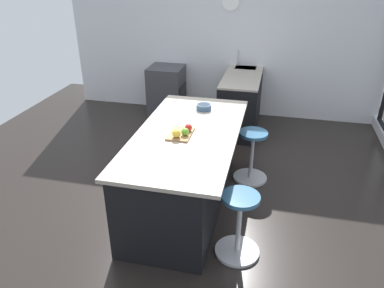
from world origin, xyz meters
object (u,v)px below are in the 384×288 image
object	(u,v)px
stool_middle	(239,227)
apple_green	(185,132)
oven_range	(167,90)
kitchen_island	(184,168)
cutting_board	(180,134)
fruit_bowl	(204,107)
stool_by_window	(252,157)
apple_red	(188,128)
apple_yellow	(176,133)

from	to	relation	value
stool_middle	apple_green	size ratio (longest dim) A/B	8.14
oven_range	stool_middle	bearing A→B (deg)	26.98
stool_middle	apple_green	world-z (taller)	apple_green
oven_range	kitchen_island	bearing A→B (deg)	20.51
cutting_board	fruit_bowl	world-z (taller)	fruit_bowl
cutting_board	apple_green	bearing A→B (deg)	55.27
stool_by_window	apple_green	distance (m)	1.26
apple_green	cutting_board	bearing A→B (deg)	-124.73
kitchen_island	stool_middle	bearing A→B (deg)	45.70
apple_red	apple_green	distance (m)	0.12
apple_yellow	fruit_bowl	bearing A→B (deg)	172.74
kitchen_island	cutting_board	bearing A→B (deg)	-7.99
apple_green	fruit_bowl	xyz separation A→B (m)	(-0.81, 0.04, -0.02)
apple_red	fruit_bowl	xyz separation A→B (m)	(-0.69, 0.03, -0.02)
apple_green	kitchen_island	bearing A→B (deg)	-157.14
oven_range	kitchen_island	xyz separation A→B (m)	(2.68, 1.00, 0.03)
kitchen_island	apple_yellow	size ratio (longest dim) A/B	24.71
oven_range	apple_red	bearing A→B (deg)	21.57
kitchen_island	fruit_bowl	xyz separation A→B (m)	(-0.68, 0.09, 0.50)
oven_range	apple_red	distance (m)	2.95
kitchen_island	apple_green	distance (m)	0.54
apple_red	apple_green	size ratio (longest dim) A/B	0.95
stool_middle	stool_by_window	bearing A→B (deg)	180.00
kitchen_island	stool_by_window	world-z (taller)	kitchen_island
cutting_board	apple_green	distance (m)	0.09
oven_range	apple_green	bearing A→B (deg)	20.61
fruit_bowl	apple_red	bearing A→B (deg)	-2.31
kitchen_island	apple_red	size ratio (longest dim) A/B	28.18
cutting_board	apple_yellow	xyz separation A→B (m)	(0.11, -0.01, 0.05)
fruit_bowl	oven_range	bearing A→B (deg)	-151.37
cutting_board	oven_range	bearing A→B (deg)	-160.24
oven_range	apple_red	size ratio (longest dim) A/B	11.06
stool_by_window	apple_yellow	size ratio (longest dim) A/B	7.53
stool_middle	cutting_board	size ratio (longest dim) A/B	1.88
apple_yellow	stool_middle	bearing A→B (deg)	55.46
oven_range	cutting_board	world-z (taller)	cutting_board
oven_range	apple_green	world-z (taller)	apple_green
stool_by_window	fruit_bowl	world-z (taller)	fruit_bowl
stool_by_window	stool_middle	size ratio (longest dim) A/B	1.00
kitchen_island	apple_green	world-z (taller)	apple_green
stool_by_window	apple_yellow	world-z (taller)	apple_yellow
kitchen_island	stool_by_window	xyz separation A→B (m)	(-0.70, 0.72, -0.15)
stool_middle	kitchen_island	bearing A→B (deg)	-134.30
stool_by_window	cutting_board	world-z (taller)	cutting_board
apple_red	apple_yellow	size ratio (longest dim) A/B	0.88
apple_yellow	fruit_bowl	size ratio (longest dim) A/B	0.49
stool_middle	cutting_board	xyz separation A→B (m)	(-0.62, -0.73, 0.62)
stool_middle	apple_green	distance (m)	1.11
stool_by_window	cutting_board	xyz separation A→B (m)	(0.78, -0.73, 0.62)
oven_range	fruit_bowl	distance (m)	2.34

